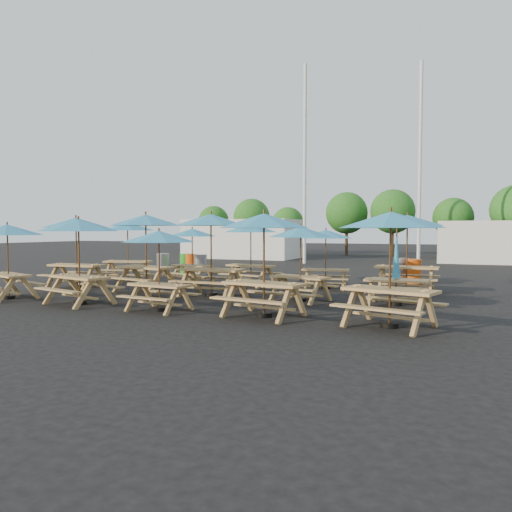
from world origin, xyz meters
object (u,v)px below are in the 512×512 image
at_px(picnic_unit_8, 251,231).
at_px(waste_bin_4, 401,270).
at_px(waste_bin_3, 200,265).
at_px(waste_bin_5, 413,271).
at_px(picnic_unit_6, 159,241).
at_px(picnic_unit_7, 211,224).
at_px(picnic_unit_11, 326,237).
at_px(picnic_unit_2, 128,230).
at_px(picnic_unit_12, 391,226).
at_px(picnic_unit_1, 76,227).
at_px(picnic_unit_5, 192,236).
at_px(waste_bin_0, 163,263).
at_px(picnic_unit_0, 7,234).
at_px(waste_bin_1, 186,264).
at_px(picnic_unit_13, 396,273).
at_px(picnic_unit_9, 264,227).
at_px(picnic_unit_14, 407,225).
at_px(picnic_unit_3, 79,230).
at_px(picnic_unit_4, 146,224).
at_px(waste_bin_2, 192,264).
at_px(picnic_unit_10, 301,236).

relative_size(picnic_unit_8, waste_bin_4, 2.66).
bearing_deg(waste_bin_3, waste_bin_4, 2.68).
bearing_deg(waste_bin_5, picnic_unit_6, -120.13).
bearing_deg(picnic_unit_7, picnic_unit_11, 50.10).
bearing_deg(waste_bin_5, picnic_unit_2, -163.81).
bearing_deg(picnic_unit_12, picnic_unit_1, -179.51).
bearing_deg(picnic_unit_8, picnic_unit_1, -138.53).
distance_m(picnic_unit_2, picnic_unit_5, 3.03).
bearing_deg(picnic_unit_2, picnic_unit_11, -14.10).
relative_size(picnic_unit_8, waste_bin_0, 2.66).
bearing_deg(picnic_unit_0, waste_bin_5, 59.67).
relative_size(picnic_unit_0, waste_bin_1, 2.75).
bearing_deg(picnic_unit_2, waste_bin_3, 49.14).
height_order(waste_bin_1, waste_bin_5, same).
height_order(picnic_unit_5, picnic_unit_7, picnic_unit_7).
bearing_deg(picnic_unit_12, waste_bin_0, 157.27).
bearing_deg(picnic_unit_6, picnic_unit_13, 37.65).
bearing_deg(waste_bin_4, picnic_unit_13, -84.85).
bearing_deg(picnic_unit_6, picnic_unit_9, 10.90).
height_order(picnic_unit_0, waste_bin_4, picnic_unit_0).
bearing_deg(picnic_unit_9, picnic_unit_12, 6.78).
height_order(picnic_unit_5, picnic_unit_8, picnic_unit_8).
relative_size(picnic_unit_0, picnic_unit_14, 1.00).
distance_m(picnic_unit_2, picnic_unit_14, 10.88).
height_order(picnic_unit_7, waste_bin_1, picnic_unit_7).
bearing_deg(waste_bin_4, picnic_unit_3, -127.75).
bearing_deg(waste_bin_0, waste_bin_4, 1.51).
height_order(picnic_unit_5, picnic_unit_13, picnic_unit_13).
height_order(picnic_unit_11, waste_bin_5, picnic_unit_11).
relative_size(picnic_unit_1, picnic_unit_2, 0.94).
height_order(picnic_unit_4, waste_bin_4, picnic_unit_4).
distance_m(picnic_unit_2, waste_bin_2, 3.91).
distance_m(picnic_unit_2, picnic_unit_13, 11.33).
xyz_separation_m(picnic_unit_0, waste_bin_4, (10.21, 9.56, -1.46)).
xyz_separation_m(picnic_unit_5, picnic_unit_13, (7.90, -2.76, -0.96)).
distance_m(waste_bin_1, waste_bin_3, 0.93).
bearing_deg(picnic_unit_2, waste_bin_5, 0.48).
bearing_deg(picnic_unit_10, picnic_unit_0, -145.37).
xyz_separation_m(picnic_unit_12, waste_bin_1, (-10.53, 9.50, -1.66)).
xyz_separation_m(picnic_unit_0, picnic_unit_6, (5.39, -0.15, -0.16)).
bearing_deg(picnic_unit_3, picnic_unit_9, 16.20).
bearing_deg(picnic_unit_6, picnic_unit_8, 97.73).
bearing_deg(waste_bin_3, picnic_unit_13, -32.89).
bearing_deg(waste_bin_5, picnic_unit_3, -131.21).
bearing_deg(picnic_unit_12, picnic_unit_2, 167.73).
distance_m(picnic_unit_7, waste_bin_2, 8.00).
bearing_deg(waste_bin_2, picnic_unit_3, -78.58).
xyz_separation_m(picnic_unit_1, picnic_unit_8, (5.41, 2.98, -0.17)).
xyz_separation_m(picnic_unit_3, picnic_unit_10, (5.40, 2.94, -0.17)).
bearing_deg(picnic_unit_3, picnic_unit_4, 102.18).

